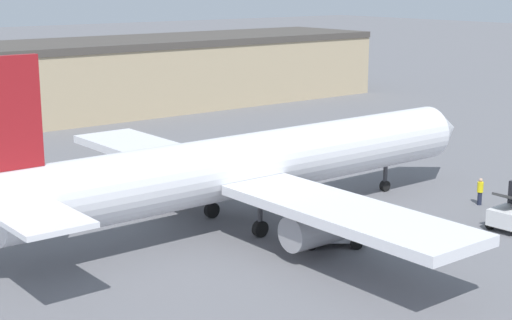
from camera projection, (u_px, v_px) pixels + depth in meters
The scene contains 5 objects.
ground_plane at pixel (256, 222), 44.82m from camera, with size 400.00×400.00×0.00m, color slate.
terminal_building at pixel (20, 84), 75.93m from camera, with size 82.81×13.40×7.48m.
airplane at pixel (243, 167), 43.52m from camera, with size 36.61×31.11×10.28m.
ground_crew_worker at pixel (480, 191), 48.02m from camera, with size 0.37×0.37×1.69m.
baggage_tug at pixel (338, 224), 40.88m from camera, with size 3.80×3.50×2.41m.
Camera 1 is at (-26.42, -33.80, 13.44)m, focal length 55.00 mm.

